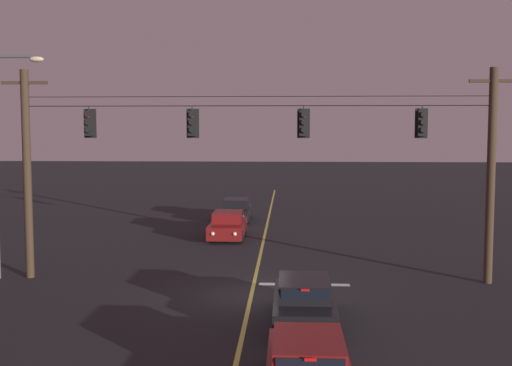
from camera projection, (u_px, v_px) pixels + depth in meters
name	position (u px, v px, depth m)	size (l,w,h in m)	color
ground_plane	(251.00, 295.00, 22.19)	(180.00, 180.00, 0.00)	black
lane_centre_stripe	(261.00, 250.00, 30.32)	(0.14, 60.00, 0.01)	#D1C64C
stop_bar_paint	(304.00, 284.00, 23.65)	(3.40, 0.36, 0.01)	silver
signal_span_assembly	(255.00, 172.00, 23.99)	(19.50, 0.32, 8.10)	#423021
traffic_light_leftmost	(89.00, 123.00, 24.13)	(0.48, 0.41, 1.22)	black
traffic_light_left_inner	(192.00, 123.00, 23.93)	(0.48, 0.41, 1.22)	black
traffic_light_centre	(304.00, 123.00, 23.71)	(0.48, 0.41, 1.22)	black
traffic_light_right_inner	(422.00, 123.00, 23.49)	(0.48, 0.41, 1.22)	black
car_waiting_near_lane	(304.00, 302.00, 18.88)	(1.80, 4.33, 1.39)	black
car_oncoming_lead	(228.00, 226.00, 33.82)	(1.80, 4.42, 1.39)	maroon
car_oncoming_trailing	(236.00, 210.00, 40.10)	(1.80, 4.42, 1.39)	black
street_lamp_corner	(2.00, 146.00, 24.15)	(2.11, 0.30, 8.67)	#4C4F54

